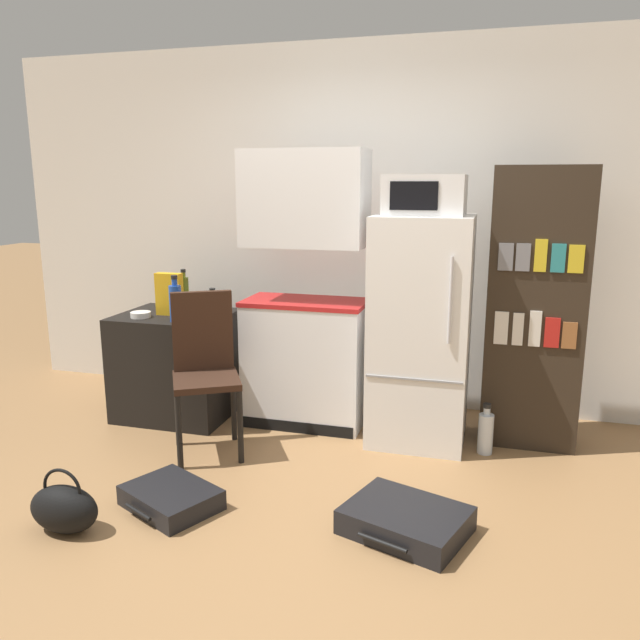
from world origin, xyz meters
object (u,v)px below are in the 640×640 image
object	(u,v)px
kitchen_hutch	(305,302)
microwave	(425,195)
refrigerator	(421,331)
suitcase_large_flat	(406,520)
bowl	(141,315)
bookshelf	(535,310)
side_table	(177,365)
bottle_clear_short	(213,301)
bottle_milk_white	(218,306)
bottle_olive_oil	(184,291)
water_bottle_front	(486,432)
bottle_blue_soda	(175,302)
suitcase_small_flat	(171,498)
handbag	(64,508)
cereal_box	(169,294)
chair	(204,359)

from	to	relation	value
kitchen_hutch	microwave	size ratio (longest dim) A/B	3.89
refrigerator	suitcase_large_flat	bearing A→B (deg)	-85.61
bowl	bookshelf	bearing A→B (deg)	7.33
side_table	bookshelf	bearing A→B (deg)	4.02
bookshelf	bottle_clear_short	xyz separation A→B (m)	(-2.25, 0.03, -0.07)
side_table	bottle_milk_white	world-z (taller)	bottle_milk_white
bottle_milk_white	suitcase_large_flat	xyz separation A→B (m)	(1.53, -1.20, -0.76)
bottle_clear_short	suitcase_large_flat	bearing A→B (deg)	-39.41
bottle_olive_oil	suitcase_large_flat	distance (m)	2.52
kitchen_hutch	microwave	bearing A→B (deg)	-5.53
side_table	kitchen_hutch	bearing A→B (deg)	6.59
bookshelf	bottle_milk_white	world-z (taller)	bookshelf
bookshelf	water_bottle_front	distance (m)	0.84
kitchen_hutch	bottle_blue_soda	distance (m)	0.88
suitcase_small_flat	water_bottle_front	xyz separation A→B (m)	(1.59, 1.15, 0.08)
kitchen_hutch	bottle_olive_oil	distance (m)	1.03
bookshelf	bowl	bearing A→B (deg)	-172.67
side_table	handbag	distance (m)	1.64
bottle_olive_oil	bottle_milk_white	size ratio (longest dim) A/B	1.82
bottle_olive_oil	bottle_blue_soda	xyz separation A→B (m)	(0.20, -0.50, 0.01)
kitchen_hutch	bowl	xyz separation A→B (m)	(-1.12, -0.28, -0.10)
bottle_milk_white	bookshelf	bearing A→B (deg)	3.17
bottle_blue_soda	water_bottle_front	distance (m)	2.21
refrigerator	cereal_box	world-z (taller)	refrigerator
bottle_milk_white	chair	xyz separation A→B (m)	(0.16, -0.55, -0.23)
bottle_blue_soda	chair	bearing A→B (deg)	-39.40
cereal_box	suitcase_large_flat	bearing A→B (deg)	-30.89
bookshelf	bottle_milk_white	size ratio (longest dim) A/B	11.40
suitcase_large_flat	water_bottle_front	distance (m)	1.11
refrigerator	handbag	size ratio (longest dim) A/B	4.13
chair	suitcase_small_flat	size ratio (longest dim) A/B	1.73
bowl	suitcase_large_flat	bearing A→B (deg)	-25.91
bookshelf	handbag	distance (m)	2.95
bottle_clear_short	suitcase_large_flat	distance (m)	2.26
bottle_blue_soda	handbag	distance (m)	1.58
bookshelf	kitchen_hutch	bearing A→B (deg)	-177.61
side_table	suitcase_small_flat	xyz separation A→B (m)	(0.62, -1.24, -0.33)
bookshelf	bowl	world-z (taller)	bookshelf
suitcase_large_flat	handbag	distance (m)	1.68
suitcase_large_flat	suitcase_small_flat	distance (m)	1.24
bottle_milk_white	cereal_box	bearing A→B (deg)	-165.22
water_bottle_front	handbag	bearing A→B (deg)	-142.69
side_table	handbag	world-z (taller)	side_table
microwave	bottle_olive_oil	xyz separation A→B (m)	(-1.82, 0.25, -0.73)
kitchen_hutch	refrigerator	bearing A→B (deg)	-5.42
refrigerator	water_bottle_front	size ratio (longest dim) A/B	4.49
suitcase_large_flat	water_bottle_front	bearing A→B (deg)	90.30
microwave	handbag	distance (m)	2.68
bottle_milk_white	side_table	bearing A→B (deg)	-170.30
bottle_milk_white	cereal_box	world-z (taller)	cereal_box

